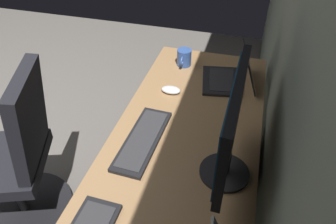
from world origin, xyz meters
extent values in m
cube|color=slate|center=(0.00, 2.05, 1.30)|extent=(4.73, 0.10, 2.60)
cube|color=#936D47|center=(0.28, 1.65, 0.71)|extent=(1.83, 0.67, 0.03)
cylinder|color=silver|center=(-0.58, 1.37, 0.35)|extent=(0.05, 0.05, 0.70)
cylinder|color=silver|center=(-0.58, 1.92, 0.35)|extent=(0.05, 0.05, 0.70)
cube|color=#936D47|center=(0.12, 1.68, 0.35)|extent=(0.40, 0.50, 0.69)
cube|color=silver|center=(0.12, 1.42, 0.35)|extent=(0.37, 0.01, 0.61)
cylinder|color=black|center=(0.33, 1.85, 0.74)|extent=(0.20, 0.20, 0.01)
cylinder|color=black|center=(0.33, 1.85, 0.79)|extent=(0.04, 0.04, 0.10)
cube|color=black|center=(0.33, 1.85, 1.01)|extent=(0.53, 0.04, 0.33)
cube|color=navy|center=(0.33, 1.83, 1.01)|extent=(0.49, 0.02, 0.29)
cube|color=black|center=(-0.32, 1.74, 0.74)|extent=(0.31, 0.25, 0.01)
cube|color=#262628|center=(-0.32, 1.74, 0.75)|extent=(0.25, 0.17, 0.00)
cube|color=black|center=(-0.34, 1.88, 0.84)|extent=(0.29, 0.12, 0.19)
cube|color=#19234C|center=(-0.34, 1.88, 0.84)|extent=(0.26, 0.10, 0.16)
cube|color=black|center=(0.25, 1.47, 0.74)|extent=(0.42, 0.15, 0.02)
cube|color=#2D2D30|center=(0.25, 1.47, 0.75)|extent=(0.38, 0.13, 0.00)
ellipsoid|color=silver|center=(-0.15, 1.50, 0.75)|extent=(0.06, 0.10, 0.03)
cylinder|color=#335193|center=(-0.45, 1.50, 0.78)|extent=(0.09, 0.09, 0.10)
torus|color=#335193|center=(-0.39, 1.50, 0.79)|extent=(0.06, 0.01, 0.06)
cube|color=black|center=(0.35, 0.71, 0.46)|extent=(0.56, 0.55, 0.07)
cube|color=black|center=(0.27, 0.91, 0.74)|extent=(0.42, 0.26, 0.50)
cylinder|color=black|center=(0.35, 0.71, 0.24)|extent=(0.05, 0.05, 0.37)
cylinder|color=black|center=(0.35, 0.71, 0.04)|extent=(0.56, 0.56, 0.03)
camera|label=1|loc=(1.18, 1.85, 1.72)|focal=33.71mm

